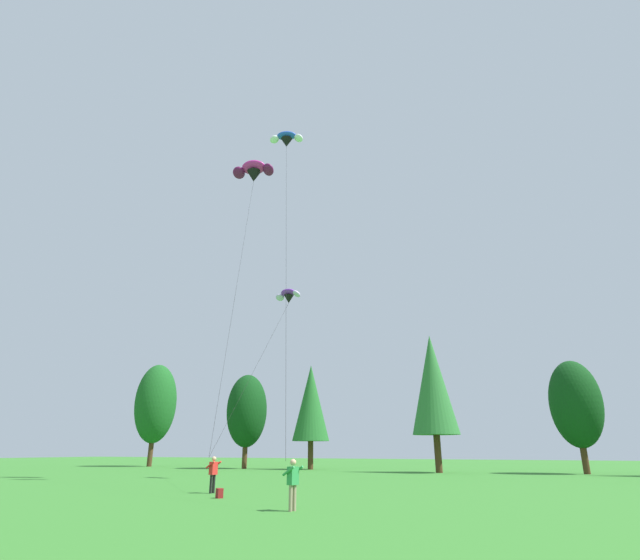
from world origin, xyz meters
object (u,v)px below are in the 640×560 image
object	(u,v)px
backpack	(219,493)
parafoil_kite_mid_blue_white	(286,139)
parafoil_kite_far_purple	(288,296)
kite_flyer_near	(213,471)
kite_flyer_mid	(293,480)
parafoil_kite_high_magenta	(254,172)

from	to	relation	value
backpack	parafoil_kite_mid_blue_white	bearing A→B (deg)	-42.42
parafoil_kite_mid_blue_white	parafoil_kite_far_purple	size ratio (longest dim) A/B	1.92
backpack	kite_flyer_near	bearing A→B (deg)	-13.20
kite_flyer_near	kite_flyer_mid	distance (m)	8.52
parafoil_kite_high_magenta	parafoil_kite_mid_blue_white	distance (m)	4.37
kite_flyer_mid	parafoil_kite_high_magenta	world-z (taller)	parafoil_kite_high_magenta
kite_flyer_mid	parafoil_kite_high_magenta	size ratio (longest dim) A/B	0.07
kite_flyer_near	parafoil_kite_high_magenta	bearing A→B (deg)	116.99
kite_flyer_near	backpack	bearing A→B (deg)	-46.22
kite_flyer_near	parafoil_kite_far_purple	distance (m)	17.21
kite_flyer_near	parafoil_kite_high_magenta	xyz separation A→B (m)	(-4.54, 8.91, 23.11)
parafoil_kite_mid_blue_white	kite_flyer_mid	bearing A→B (deg)	-58.10
parafoil_kite_far_purple	backpack	size ratio (longest dim) A/B	31.47
parafoil_kite_high_magenta	kite_flyer_mid	bearing A→B (deg)	-49.91
parafoil_kite_far_purple	backpack	distance (m)	19.41
parafoil_kite_far_purple	parafoil_kite_mid_blue_white	bearing A→B (deg)	-66.38
parafoil_kite_high_magenta	backpack	bearing A→B (deg)	-59.50
parafoil_kite_far_purple	backpack	bearing A→B (deg)	-72.56
kite_flyer_near	kite_flyer_mid	xyz separation A→B (m)	(7.02, -4.82, 0.00)
kite_flyer_near	parafoil_kite_mid_blue_white	size ratio (longest dim) A/B	0.07
kite_flyer_near	parafoil_kite_mid_blue_white	distance (m)	25.23
kite_flyer_mid	parafoil_kite_mid_blue_white	xyz separation A→B (m)	(-7.60, 12.21, 24.12)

